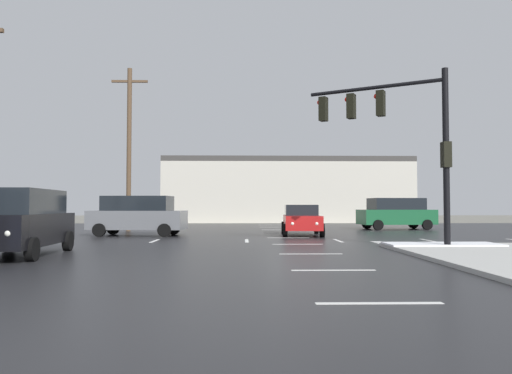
{
  "coord_description": "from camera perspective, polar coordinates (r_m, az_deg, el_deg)",
  "views": [
    {
      "loc": [
        -2.11,
        -21.78,
        1.54
      ],
      "look_at": [
        -1.49,
        4.62,
        2.55
      ],
      "focal_mm": 34.97,
      "sensor_mm": 36.0,
      "label": 1
    }
  ],
  "objects": [
    {
      "name": "suv_grey",
      "position": [
        26.22,
        -13.38,
        -3.11
      ],
      "size": [
        4.96,
        2.5,
        2.03
      ],
      "rotation": [
        0.0,
        0.0,
        3.05
      ],
      "color": "slate",
      "rests_on": "road_asphalt"
    },
    {
      "name": "strip_building_background",
      "position": [
        48.95,
        3.44,
        -0.42
      ],
      "size": [
        23.23,
        8.0,
        6.09
      ],
      "color": "beige",
      "rests_on": "ground_plane"
    },
    {
      "name": "road_asphalt",
      "position": [
        21.93,
        4.2,
        -6.18
      ],
      "size": [
        44.0,
        44.0,
        0.02
      ],
      "primitive_type": "cube",
      "color": "#232326",
      "rests_on": "ground_plane"
    },
    {
      "name": "snow_strip_curbside",
      "position": [
        19.19,
        20.52,
        -6.14
      ],
      "size": [
        4.0,
        1.6,
        0.06
      ],
      "primitive_type": "cube",
      "color": "white",
      "rests_on": "sidewalk_corner"
    },
    {
      "name": "utility_pole_far",
      "position": [
        31.5,
        -14.32,
        4.59
      ],
      "size": [
        2.2,
        0.28,
        9.99
      ],
      "color": "brown",
      "rests_on": "ground_plane"
    },
    {
      "name": "suv_green",
      "position": [
        33.68,
        15.75,
        -2.87
      ],
      "size": [
        4.99,
        2.61,
        2.03
      ],
      "rotation": [
        0.0,
        0.0,
        0.11
      ],
      "color": "#195933",
      "rests_on": "road_asphalt"
    },
    {
      "name": "sedan_red",
      "position": [
        26.19,
        5.22,
        -3.68
      ],
      "size": [
        2.21,
        4.61,
        1.58
      ],
      "rotation": [
        0.0,
        0.0,
        -1.62
      ],
      "color": "#B21919",
      "rests_on": "road_asphalt"
    },
    {
      "name": "lane_markings",
      "position": [
        20.72,
        7.91,
        -6.36
      ],
      "size": [
        36.15,
        36.15,
        0.01
      ],
      "color": "silver",
      "rests_on": "road_asphalt"
    },
    {
      "name": "suv_black",
      "position": [
        16.88,
        -25.43,
        -3.5
      ],
      "size": [
        2.37,
        4.92,
        2.03
      ],
      "rotation": [
        0.0,
        0.0,
        -1.52
      ],
      "color": "black",
      "rests_on": "road_asphalt"
    },
    {
      "name": "ground_plane",
      "position": [
        21.93,
        4.2,
        -6.2
      ],
      "size": [
        120.0,
        120.0,
        0.0
      ],
      "primitive_type": "plane",
      "color": "slate"
    },
    {
      "name": "traffic_signal_mast",
      "position": [
        19.16,
        15.97,
        6.62
      ],
      "size": [
        4.56,
        2.81,
        6.27
      ],
      "rotation": [
        0.0,
        0.0,
        2.61
      ],
      "color": "black",
      "rests_on": "sidewalk_corner"
    }
  ]
}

